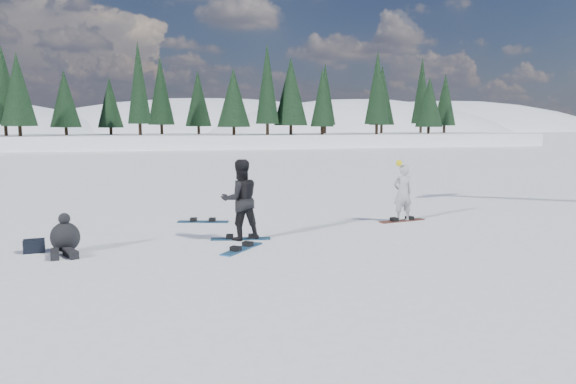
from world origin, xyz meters
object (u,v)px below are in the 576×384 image
(gear_bag, at_px, (34,246))
(snowboard_loose_c, at_px, (203,222))
(snowboarder_woman, at_px, (403,193))
(snowboarder_man, at_px, (240,200))
(seated_rider, at_px, (65,238))
(snowboard_loose_a, at_px, (242,249))

(gear_bag, relative_size, snowboard_loose_c, 0.30)
(snowboarder_woman, distance_m, snowboarder_man, 5.32)
(snowboarder_man, height_order, snowboard_loose_c, snowboarder_man)
(snowboarder_woman, height_order, snowboarder_man, snowboarder_man)
(seated_rider, relative_size, gear_bag, 2.57)
(snowboarder_man, bearing_deg, snowboard_loose_c, -83.90)
(seated_rider, bearing_deg, snowboarder_woman, -4.25)
(snowboarder_woman, relative_size, snowboard_loose_a, 1.24)
(snowboard_loose_a, bearing_deg, snowboarder_woman, -24.31)
(gear_bag, height_order, snowboard_loose_c, gear_bag)
(gear_bag, bearing_deg, snowboarder_woman, 9.47)
(snowboarder_man, bearing_deg, gear_bag, -4.87)
(gear_bag, xyz_separation_m, snowboard_loose_c, (4.13, 2.97, -0.14))
(snowboarder_man, bearing_deg, snowboarder_woman, -172.56)
(seated_rider, height_order, snowboard_loose_c, seated_rider)
(snowboarder_woman, distance_m, snowboard_loose_a, 5.94)
(snowboarder_woman, bearing_deg, gear_bag, 6.80)
(snowboarder_woman, bearing_deg, snowboard_loose_a, 22.97)
(snowboarder_woman, height_order, seated_rider, snowboarder_woman)
(snowboarder_woman, height_order, snowboard_loose_a, snowboarder_woman)
(gear_bag, relative_size, snowboard_loose_a, 0.30)
(snowboarder_woman, relative_size, seated_rider, 1.60)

